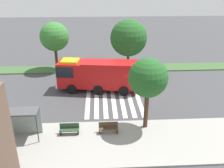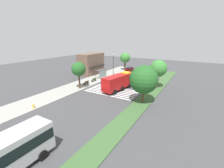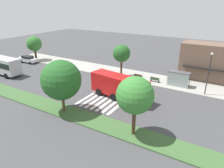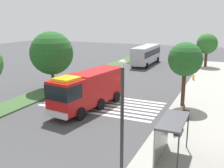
{
  "view_description": "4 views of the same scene",
  "coord_description": "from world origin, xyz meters",
  "px_view_note": "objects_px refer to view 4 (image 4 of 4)",
  "views": [
    {
      "loc": [
        3.87,
        25.53,
        12.0
      ],
      "look_at": [
        2.48,
        1.05,
        1.47
      ],
      "focal_mm": 39.67,
      "sensor_mm": 36.0,
      "label": 1
    },
    {
      "loc": [
        -25.48,
        -16.21,
        11.54
      ],
      "look_at": [
        3.07,
        0.52,
        1.43
      ],
      "focal_mm": 24.5,
      "sensor_mm": 36.0,
      "label": 2
    },
    {
      "loc": [
        17.33,
        -25.23,
        13.52
      ],
      "look_at": [
        2.08,
        0.44,
        1.49
      ],
      "focal_mm": 32.98,
      "sensor_mm": 36.0,
      "label": 3
    },
    {
      "loc": [
        25.44,
        11.19,
        8.42
      ],
      "look_at": [
        0.82,
        0.31,
        1.78
      ],
      "focal_mm": 42.95,
      "sensor_mm": 36.0,
      "label": 4
    }
  ],
  "objects_px": {
    "bench_near_shelter": "(178,126)",
    "parked_car_west": "(193,62)",
    "bus_stop_shelter": "(167,130)",
    "street_lamp": "(122,119)",
    "sidewalk_tree_far_west": "(207,44)",
    "transit_bus": "(146,54)",
    "sidewalk_tree_west": "(185,60)",
    "bench_west_of_shelter": "(185,112)",
    "fire_truck": "(87,89)",
    "fire_hydrant": "(194,77)",
    "median_tree_far_west": "(52,53)"
  },
  "relations": [
    {
      "from": "bus_stop_shelter",
      "to": "bench_west_of_shelter",
      "type": "xyz_separation_m",
      "value": [
        -7.21,
        -0.04,
        -1.3
      ]
    },
    {
      "from": "parked_car_west",
      "to": "sidewalk_tree_west",
      "type": "xyz_separation_m",
      "value": [
        23.72,
        2.2,
        3.79
      ]
    },
    {
      "from": "bench_near_shelter",
      "to": "parked_car_west",
      "type": "bearing_deg",
      "value": -174.46
    },
    {
      "from": "fire_truck",
      "to": "sidewalk_tree_far_west",
      "type": "bearing_deg",
      "value": 171.87
    },
    {
      "from": "bus_stop_shelter",
      "to": "sidewalk_tree_far_west",
      "type": "bearing_deg",
      "value": -178.72
    },
    {
      "from": "sidewalk_tree_west",
      "to": "fire_hydrant",
      "type": "xyz_separation_m",
      "value": [
        -11.95,
        -0.5,
        -4.15
      ]
    },
    {
      "from": "bench_near_shelter",
      "to": "bench_west_of_shelter",
      "type": "bearing_deg",
      "value": 180.0
    },
    {
      "from": "bus_stop_shelter",
      "to": "sidewalk_tree_west",
      "type": "height_order",
      "value": "sidewalk_tree_west"
    },
    {
      "from": "sidewalk_tree_west",
      "to": "fire_hydrant",
      "type": "height_order",
      "value": "sidewalk_tree_west"
    },
    {
      "from": "fire_truck",
      "to": "transit_bus",
      "type": "xyz_separation_m",
      "value": [
        -26.23,
        -2.19,
        0.04
      ]
    },
    {
      "from": "fire_hydrant",
      "to": "median_tree_far_west",
      "type": "bearing_deg",
      "value": -51.8
    },
    {
      "from": "fire_truck",
      "to": "median_tree_far_west",
      "type": "bearing_deg",
      "value": -114.06
    },
    {
      "from": "parked_car_west",
      "to": "bus_stop_shelter",
      "type": "xyz_separation_m",
      "value": [
        34.15,
        2.96,
        1.03
      ]
    },
    {
      "from": "transit_bus",
      "to": "sidewalk_tree_west",
      "type": "bearing_deg",
      "value": -154.69
    },
    {
      "from": "sidewalk_tree_west",
      "to": "fire_hydrant",
      "type": "distance_m",
      "value": 12.66
    },
    {
      "from": "street_lamp",
      "to": "sidewalk_tree_far_west",
      "type": "relative_size",
      "value": 1.14
    },
    {
      "from": "transit_bus",
      "to": "street_lamp",
      "type": "xyz_separation_m",
      "value": [
        36.88,
        9.92,
        1.93
      ]
    },
    {
      "from": "fire_truck",
      "to": "sidewalk_tree_west",
      "type": "bearing_deg",
      "value": 125.85
    },
    {
      "from": "bench_near_shelter",
      "to": "bench_west_of_shelter",
      "type": "height_order",
      "value": "same"
    },
    {
      "from": "street_lamp",
      "to": "fire_hydrant",
      "type": "bearing_deg",
      "value": -179.79
    },
    {
      "from": "street_lamp",
      "to": "sidewalk_tree_far_west",
      "type": "bearing_deg",
      "value": 179.41
    },
    {
      "from": "bench_near_shelter",
      "to": "bus_stop_shelter",
      "type": "bearing_deg",
      "value": 0.59
    },
    {
      "from": "street_lamp",
      "to": "sidewalk_tree_west",
      "type": "height_order",
      "value": "street_lamp"
    },
    {
      "from": "transit_bus",
      "to": "sidewalk_tree_far_west",
      "type": "height_order",
      "value": "sidewalk_tree_far_west"
    },
    {
      "from": "bus_stop_shelter",
      "to": "fire_hydrant",
      "type": "bearing_deg",
      "value": -176.78
    },
    {
      "from": "bus_stop_shelter",
      "to": "bench_west_of_shelter",
      "type": "height_order",
      "value": "bus_stop_shelter"
    },
    {
      "from": "parked_car_west",
      "to": "sidewalk_tree_far_west",
      "type": "xyz_separation_m",
      "value": [
        0.07,
        2.2,
        3.24
      ]
    },
    {
      "from": "parked_car_west",
      "to": "median_tree_far_west",
      "type": "height_order",
      "value": "median_tree_far_west"
    },
    {
      "from": "street_lamp",
      "to": "bus_stop_shelter",
      "type": "bearing_deg",
      "value": 165.53
    },
    {
      "from": "parked_car_west",
      "to": "bench_near_shelter",
      "type": "distance_m",
      "value": 30.3
    },
    {
      "from": "street_lamp",
      "to": "sidewalk_tree_far_west",
      "type": "distance_m",
      "value": 38.58
    },
    {
      "from": "parked_car_west",
      "to": "sidewalk_tree_west",
      "type": "bearing_deg",
      "value": 1.92
    },
    {
      "from": "fire_truck",
      "to": "bench_near_shelter",
      "type": "bearing_deg",
      "value": 84.4
    },
    {
      "from": "bench_west_of_shelter",
      "to": "fire_hydrant",
      "type": "relative_size",
      "value": 2.29
    },
    {
      "from": "fire_truck",
      "to": "transit_bus",
      "type": "height_order",
      "value": "fire_truck"
    },
    {
      "from": "sidewalk_tree_west",
      "to": "street_lamp",
      "type": "bearing_deg",
      "value": -1.53
    },
    {
      "from": "bench_near_shelter",
      "to": "street_lamp",
      "type": "distance_m",
      "value": 9.21
    },
    {
      "from": "transit_bus",
      "to": "bench_near_shelter",
      "type": "bearing_deg",
      "value": -158.62
    },
    {
      "from": "bus_stop_shelter",
      "to": "bench_near_shelter",
      "type": "distance_m",
      "value": 4.2
    },
    {
      "from": "median_tree_far_west",
      "to": "fire_hydrant",
      "type": "relative_size",
      "value": 9.75
    },
    {
      "from": "transit_bus",
      "to": "bench_west_of_shelter",
      "type": "distance_m",
      "value": 27.53
    },
    {
      "from": "bench_west_of_shelter",
      "to": "sidewalk_tree_west",
      "type": "distance_m",
      "value": 5.23
    },
    {
      "from": "fire_truck",
      "to": "bench_near_shelter",
      "type": "xyz_separation_m",
      "value": [
        2.16,
        8.85,
        -1.41
      ]
    },
    {
      "from": "median_tree_far_west",
      "to": "fire_hydrant",
      "type": "bearing_deg",
      "value": 128.2
    },
    {
      "from": "fire_truck",
      "to": "sidewalk_tree_far_west",
      "type": "xyz_separation_m",
      "value": [
        -27.93,
        8.13,
        2.09
      ]
    },
    {
      "from": "sidewalk_tree_far_west",
      "to": "fire_hydrant",
      "type": "relative_size",
      "value": 8.22
    },
    {
      "from": "bus_stop_shelter",
      "to": "bench_near_shelter",
      "type": "xyz_separation_m",
      "value": [
        -4.0,
        -0.04,
        -1.3
      ]
    },
    {
      "from": "bench_west_of_shelter",
      "to": "parked_car_west",
      "type": "bearing_deg",
      "value": -173.81
    },
    {
      "from": "parked_car_west",
      "to": "sidewalk_tree_far_west",
      "type": "bearing_deg",
      "value": 84.85
    },
    {
      "from": "parked_car_west",
      "to": "bench_west_of_shelter",
      "type": "height_order",
      "value": "parked_car_west"
    }
  ]
}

